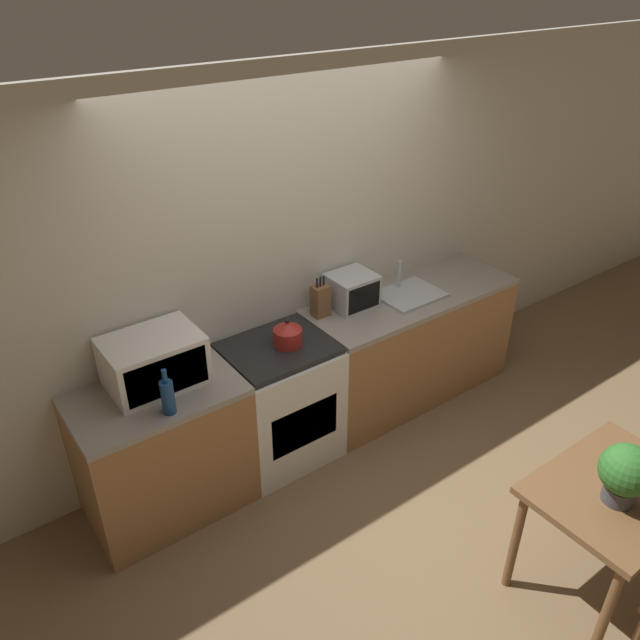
{
  "coord_description": "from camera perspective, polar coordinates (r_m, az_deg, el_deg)",
  "views": [
    {
      "loc": [
        -2.15,
        -2.15,
        3.11
      ],
      "look_at": [
        -0.09,
        0.67,
        1.05
      ],
      "focal_mm": 35.0,
      "sensor_mm": 36.0,
      "label": 1
    }
  ],
  "objects": [
    {
      "name": "dining_table",
      "position": [
        3.72,
        25.27,
        -14.84
      ],
      "size": [
        0.89,
        0.66,
        0.75
      ],
      "color": "brown",
      "rests_on": "ground_plane"
    },
    {
      "name": "microwave",
      "position": [
        3.78,
        -14.95,
        -3.63
      ],
      "size": [
        0.55,
        0.4,
        0.31
      ],
      "color": "silver",
      "rests_on": "counter_left_run"
    },
    {
      "name": "kettle",
      "position": [
        4.05,
        -2.97,
        -1.25
      ],
      "size": [
        0.19,
        0.19,
        0.2
      ],
      "color": "maroon",
      "rests_on": "stove_range"
    },
    {
      "name": "stove_range",
      "position": [
        4.34,
        -3.7,
        -7.42
      ],
      "size": [
        0.71,
        0.62,
        0.9
      ],
      "color": "silver",
      "rests_on": "ground_plane"
    },
    {
      "name": "ground_plane",
      "position": [
        4.35,
        6.35,
        -15.39
      ],
      "size": [
        16.0,
        16.0,
        0.0
      ],
      "primitive_type": "plane",
      "color": "brown"
    },
    {
      "name": "sink_basin",
      "position": [
        4.71,
        8.16,
        2.42
      ],
      "size": [
        0.47,
        0.37,
        0.24
      ],
      "color": "#ADAFB5",
      "rests_on": "counter_right_run"
    },
    {
      "name": "counter_right_run",
      "position": [
        4.96,
        8.12,
        -2.24
      ],
      "size": [
        1.71,
        0.62,
        0.9
      ],
      "color": "olive",
      "rests_on": "ground_plane"
    },
    {
      "name": "bottle",
      "position": [
        3.55,
        -13.76,
        -6.78
      ],
      "size": [
        0.08,
        0.08,
        0.29
      ],
      "color": "navy",
      "rests_on": "counter_left_run"
    },
    {
      "name": "wall_back",
      "position": [
        4.31,
        -2.55,
        5.62
      ],
      "size": [
        10.0,
        0.06,
        2.6
      ],
      "color": "beige",
      "rests_on": "ground_plane"
    },
    {
      "name": "potted_plant",
      "position": [
        3.46,
        26.15,
        -12.4
      ],
      "size": [
        0.26,
        0.26,
        0.34
      ],
      "color": "#424247",
      "rests_on": "dining_table"
    },
    {
      "name": "counter_left_run",
      "position": [
        4.06,
        -14.09,
        -11.55
      ],
      "size": [
        1.0,
        0.62,
        0.9
      ],
      "color": "olive",
      "rests_on": "ground_plane"
    },
    {
      "name": "knife_block",
      "position": [
        4.35,
        0.03,
        1.79
      ],
      "size": [
        0.11,
        0.1,
        0.3
      ],
      "color": "brown",
      "rests_on": "counter_right_run"
    },
    {
      "name": "toaster_oven",
      "position": [
        4.48,
        2.92,
        2.71
      ],
      "size": [
        0.32,
        0.29,
        0.24
      ],
      "color": "#ADAFB5",
      "rests_on": "counter_right_run"
    }
  ]
}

